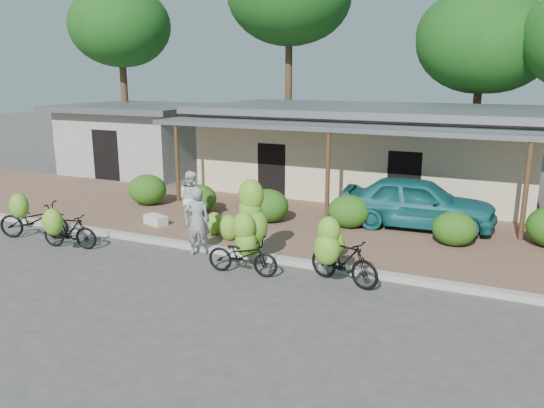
% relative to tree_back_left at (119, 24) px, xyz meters
% --- Properties ---
extents(ground, '(100.00, 100.00, 0.00)m').
position_rel_tree_back_left_xyz_m(ground, '(13.69, -13.11, -7.00)').
color(ground, '#44423F').
rests_on(ground, ground).
extents(sidewalk, '(60.00, 6.00, 0.12)m').
position_rel_tree_back_left_xyz_m(sidewalk, '(13.69, -8.11, -6.94)').
color(sidewalk, brown).
rests_on(sidewalk, ground).
extents(curb, '(60.00, 0.25, 0.15)m').
position_rel_tree_back_left_xyz_m(curb, '(13.69, -11.11, -6.92)').
color(curb, '#A8A399').
rests_on(curb, ground).
extents(shop_main, '(13.00, 8.50, 3.35)m').
position_rel_tree_back_left_xyz_m(shop_main, '(13.69, -2.18, -5.28)').
color(shop_main, beige).
rests_on(shop_main, ground).
extents(shop_grey, '(7.00, 6.00, 3.15)m').
position_rel_tree_back_left_xyz_m(shop_grey, '(2.69, -2.12, -5.38)').
color(shop_grey, '#A5A6A1').
rests_on(shop_grey, ground).
extents(tree_back_left, '(5.21, 5.09, 8.94)m').
position_rel_tree_back_left_xyz_m(tree_back_left, '(0.00, 0.00, 0.00)').
color(tree_back_left, brown).
rests_on(tree_back_left, ground).
extents(tree_center_right, '(5.78, 5.70, 8.24)m').
position_rel_tree_back_left_xyz_m(tree_center_right, '(17.00, 3.50, -0.94)').
color(tree_center_right, brown).
rests_on(tree_center_right, ground).
extents(hedge_0, '(1.35, 1.22, 1.05)m').
position_rel_tree_back_left_xyz_m(hedge_0, '(7.44, -7.94, -6.35)').
color(hedge_0, '#215212').
rests_on(hedge_0, sidewalk).
extents(hedge_1, '(1.18, 1.06, 0.92)m').
position_rel_tree_back_left_xyz_m(hedge_1, '(9.64, -8.10, -6.42)').
color(hedge_1, '#215212').
rests_on(hedge_1, sidewalk).
extents(hedge_2, '(1.30, 1.17, 1.02)m').
position_rel_tree_back_left_xyz_m(hedge_2, '(12.18, -8.21, -6.37)').
color(hedge_2, '#215212').
rests_on(hedge_2, sidewalk).
extents(hedge_3, '(1.24, 1.12, 0.97)m').
position_rel_tree_back_left_xyz_m(hedge_3, '(14.63, -7.77, -6.40)').
color(hedge_3, '#215212').
rests_on(hedge_3, sidewalk).
extents(hedge_4, '(1.16, 1.04, 0.90)m').
position_rel_tree_back_left_xyz_m(hedge_4, '(17.66, -8.25, -6.43)').
color(hedge_4, '#215212').
rests_on(hedge_4, sidewalk).
extents(bike_far_left, '(2.12, 1.52, 1.45)m').
position_rel_tree_back_left_xyz_m(bike_far_left, '(6.73, -12.23, -6.41)').
color(bike_far_left, black).
rests_on(bike_far_left, ground).
extents(bike_left, '(1.64, 1.24, 1.25)m').
position_rel_tree_back_left_xyz_m(bike_left, '(8.32, -12.55, -6.43)').
color(bike_left, black).
rests_on(bike_left, ground).
extents(bike_center, '(1.77, 1.22, 2.16)m').
position_rel_tree_back_left_xyz_m(bike_center, '(13.36, -11.89, -6.15)').
color(bike_center, black).
rests_on(bike_center, ground).
extents(bike_right, '(1.84, 1.36, 1.67)m').
position_rel_tree_back_left_xyz_m(bike_right, '(15.65, -11.92, -6.32)').
color(bike_right, black).
rests_on(bike_right, ground).
extents(loose_banana_a, '(0.57, 0.49, 0.72)m').
position_rel_tree_back_left_xyz_m(loose_banana_a, '(12.02, -10.36, -6.52)').
color(loose_banana_a, '#6DA429').
rests_on(loose_banana_a, sidewalk).
extents(loose_banana_b, '(0.52, 0.44, 0.65)m').
position_rel_tree_back_left_xyz_m(loose_banana_b, '(11.39, -10.07, -6.55)').
color(loose_banana_b, '#6DA429').
rests_on(loose_banana_b, sidewalk).
extents(loose_banana_c, '(0.54, 0.46, 0.68)m').
position_rel_tree_back_left_xyz_m(loose_banana_c, '(15.03, -10.43, -6.54)').
color(loose_banana_c, '#6DA429').
rests_on(loose_banana_c, sidewalk).
extents(sack_near, '(0.89, 0.50, 0.30)m').
position_rel_tree_back_left_xyz_m(sack_near, '(10.99, -9.69, -6.73)').
color(sack_near, white).
rests_on(sack_near, sidewalk).
extents(sack_far, '(0.83, 0.60, 0.28)m').
position_rel_tree_back_left_xyz_m(sack_far, '(9.23, -9.92, -6.74)').
color(sack_far, white).
rests_on(sack_far, sidewalk).
extents(vendor, '(0.78, 0.71, 1.79)m').
position_rel_tree_back_left_xyz_m(vendor, '(11.69, -11.42, -6.11)').
color(vendor, gray).
rests_on(vendor, ground).
extents(bystander, '(0.97, 0.85, 1.68)m').
position_rel_tree_back_left_xyz_m(bystander, '(10.33, -9.60, -6.04)').
color(bystander, white).
rests_on(bystander, sidewalk).
extents(teal_van, '(4.54, 2.08, 1.51)m').
position_rel_tree_back_left_xyz_m(teal_van, '(16.46, -6.91, -6.12)').
color(teal_van, '#166366').
rests_on(teal_van, sidewalk).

